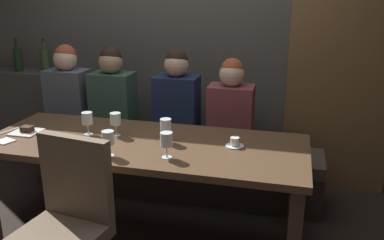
% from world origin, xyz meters
% --- Properties ---
extents(ground, '(9.00, 9.00, 0.00)m').
position_xyz_m(ground, '(0.00, 0.00, 0.00)').
color(ground, black).
extents(back_wall_tiled, '(6.00, 0.12, 3.00)m').
position_xyz_m(back_wall_tiled, '(0.00, 1.22, 1.50)').
color(back_wall_tiled, '#4C4944').
rests_on(back_wall_tiled, ground).
extents(arched_door, '(0.90, 0.05, 2.55)m').
position_xyz_m(arched_door, '(1.35, 1.15, 1.36)').
color(arched_door, brown).
rests_on(arched_door, ground).
extents(back_counter, '(1.10, 0.28, 0.95)m').
position_xyz_m(back_counter, '(-1.55, 1.04, 0.47)').
color(back_counter, '#413E3A').
rests_on(back_counter, ground).
extents(dining_table, '(2.20, 0.84, 0.74)m').
position_xyz_m(dining_table, '(0.00, 0.00, 0.65)').
color(dining_table, '#493422').
rests_on(dining_table, ground).
extents(banquette_bench, '(2.50, 0.44, 0.45)m').
position_xyz_m(banquette_bench, '(0.00, 0.70, 0.23)').
color(banquette_bench, '#312A23').
rests_on(banquette_bench, ground).
extents(chair_near_side, '(0.50, 0.50, 0.98)m').
position_xyz_m(chair_near_side, '(-0.18, -0.72, 0.56)').
color(chair_near_side, brown).
rests_on(chair_near_side, ground).
extents(diner_redhead, '(0.36, 0.24, 0.83)m').
position_xyz_m(diner_redhead, '(-0.96, 0.67, 0.84)').
color(diner_redhead, '#4C515B').
rests_on(diner_redhead, banquette_bench).
extents(diner_bearded, '(0.36, 0.24, 0.82)m').
position_xyz_m(diner_bearded, '(-0.53, 0.68, 0.84)').
color(diner_bearded, '#2D473D').
rests_on(diner_bearded, banquette_bench).
extents(diner_far_end, '(0.36, 0.24, 0.82)m').
position_xyz_m(diner_far_end, '(0.03, 0.70, 0.84)').
color(diner_far_end, '#192342').
rests_on(diner_far_end, banquette_bench).
extents(diner_near_end, '(0.36, 0.24, 0.77)m').
position_xyz_m(diner_near_end, '(0.49, 0.70, 0.81)').
color(diner_near_end, brown).
rests_on(diner_near_end, banquette_bench).
extents(wine_bottle_dark_red, '(0.08, 0.08, 0.33)m').
position_xyz_m(wine_bottle_dark_red, '(-1.70, 1.02, 1.07)').
color(wine_bottle_dark_red, black).
rests_on(wine_bottle_dark_red, back_counter).
extents(wine_bottle_pale_label, '(0.08, 0.08, 0.33)m').
position_xyz_m(wine_bottle_pale_label, '(-1.40, 1.03, 1.07)').
color(wine_bottle_pale_label, '#384728').
rests_on(wine_bottle_pale_label, back_counter).
extents(wine_glass_center_back, '(0.08, 0.08, 0.16)m').
position_xyz_m(wine_glass_center_back, '(-0.12, -0.29, 0.86)').
color(wine_glass_center_back, silver).
rests_on(wine_glass_center_back, dining_table).
extents(wine_glass_far_right, '(0.08, 0.08, 0.16)m').
position_xyz_m(wine_glass_far_right, '(0.15, 0.03, 0.86)').
color(wine_glass_far_right, silver).
rests_on(wine_glass_far_right, dining_table).
extents(wine_glass_center_front, '(0.08, 0.08, 0.16)m').
position_xyz_m(wine_glass_center_front, '(0.24, -0.23, 0.85)').
color(wine_glass_center_front, silver).
rests_on(wine_glass_center_front, dining_table).
extents(wine_glass_end_left, '(0.08, 0.08, 0.16)m').
position_xyz_m(wine_glass_end_left, '(-0.23, 0.07, 0.86)').
color(wine_glass_end_left, silver).
rests_on(wine_glass_end_left, dining_table).
extents(wine_glass_end_right, '(0.08, 0.08, 0.16)m').
position_xyz_m(wine_glass_end_right, '(-0.43, 0.03, 0.85)').
color(wine_glass_end_right, silver).
rests_on(wine_glass_end_right, dining_table).
extents(espresso_cup, '(0.12, 0.12, 0.06)m').
position_xyz_m(espresso_cup, '(0.62, 0.06, 0.77)').
color(espresso_cup, white).
rests_on(espresso_cup, dining_table).
extents(dessert_plate, '(0.19, 0.19, 0.05)m').
position_xyz_m(dessert_plate, '(-0.88, -0.05, 0.75)').
color(dessert_plate, white).
rests_on(dessert_plate, dining_table).
extents(fork_on_table, '(0.05, 0.17, 0.01)m').
position_xyz_m(fork_on_table, '(-1.02, -0.05, 0.74)').
color(fork_on_table, silver).
rests_on(fork_on_table, dining_table).
extents(folded_napkin, '(0.14, 0.13, 0.01)m').
position_xyz_m(folded_napkin, '(-0.91, -0.24, 0.74)').
color(folded_napkin, silver).
rests_on(folded_napkin, dining_table).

